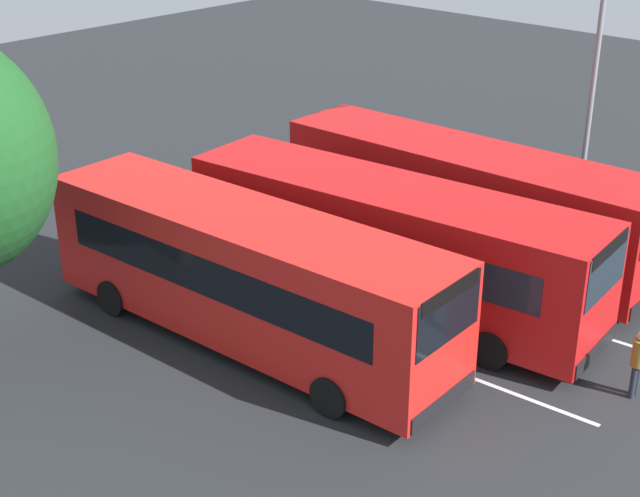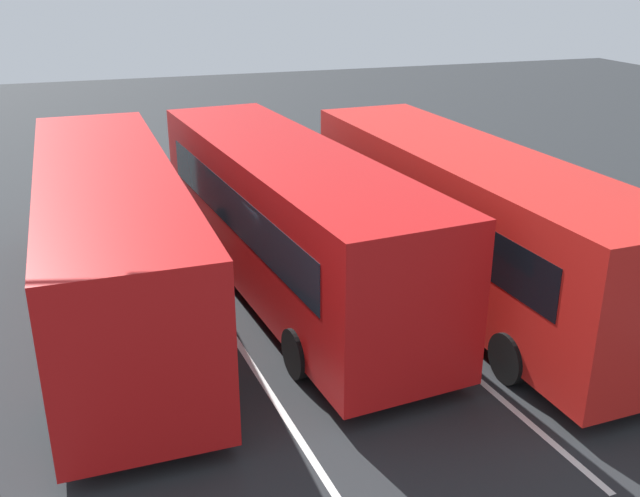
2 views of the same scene
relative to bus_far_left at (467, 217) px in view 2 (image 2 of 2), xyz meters
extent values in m
plane|color=#232628|center=(0.63, 3.60, -1.77)|extent=(70.60, 70.60, 0.00)
cube|color=red|center=(-0.03, 0.00, 0.01)|extent=(11.07, 3.12, 2.90)
cube|color=black|center=(5.40, 0.28, 0.79)|extent=(0.24, 2.25, 1.22)
cube|color=black|center=(-0.10, 1.24, 0.35)|extent=(9.19, 0.56, 0.93)
cube|color=black|center=(0.03, -1.24, 0.35)|extent=(9.19, 0.56, 0.93)
cube|color=black|center=(5.42, 0.29, 1.28)|extent=(0.21, 2.04, 0.32)
cube|color=black|center=(5.43, 0.29, -1.22)|extent=(0.22, 2.35, 0.36)
cylinder|color=black|center=(3.41, 1.40, -1.31)|extent=(0.93, 0.33, 0.92)
cylinder|color=black|center=(3.53, -1.03, -1.31)|extent=(0.93, 0.33, 0.92)
cylinder|color=black|center=(-3.59, 1.03, -1.31)|extent=(0.93, 0.33, 0.92)
cylinder|color=black|center=(-3.47, -1.40, -1.31)|extent=(0.93, 0.33, 0.92)
cube|color=red|center=(1.33, 3.65, 0.01)|extent=(11.16, 3.70, 2.90)
cube|color=#19232D|center=(6.73, 4.23, 0.79)|extent=(0.36, 2.24, 1.22)
cube|color=#19232D|center=(1.19, 4.89, 0.35)|extent=(9.16, 1.06, 0.93)
cube|color=#19232D|center=(1.46, 2.41, 0.35)|extent=(9.16, 1.06, 0.93)
cube|color=black|center=(6.75, 4.23, 1.28)|extent=(0.32, 2.04, 0.32)
cube|color=black|center=(6.76, 4.23, -1.22)|extent=(0.35, 2.34, 0.36)
cylinder|color=black|center=(4.68, 5.23, -1.31)|extent=(0.94, 0.38, 0.92)
cylinder|color=black|center=(4.94, 2.82, -1.31)|extent=(0.94, 0.38, 0.92)
cylinder|color=black|center=(-2.29, 4.49, -1.31)|extent=(0.94, 0.38, 0.92)
cylinder|color=black|center=(-2.03, 2.07, -1.31)|extent=(0.94, 0.38, 0.92)
cube|color=red|center=(1.07, 7.37, 0.01)|extent=(11.01, 2.82, 2.90)
cube|color=#19232D|center=(6.50, 7.50, 0.79)|extent=(0.18, 2.25, 1.22)
cube|color=#19232D|center=(1.04, 8.61, 0.35)|extent=(9.20, 0.31, 0.93)
cube|color=#19232D|center=(1.10, 6.12, 0.35)|extent=(9.20, 0.31, 0.93)
cube|color=black|center=(6.52, 7.50, 1.28)|extent=(0.15, 2.04, 0.32)
cube|color=black|center=(6.53, 7.50, -1.22)|extent=(0.16, 2.35, 0.36)
cylinder|color=black|center=(4.54, 8.67, -1.31)|extent=(0.93, 0.30, 0.92)
cylinder|color=black|center=(4.60, 6.24, -1.31)|extent=(0.93, 0.30, 0.92)
cylinder|color=black|center=(-2.46, 8.49, -1.31)|extent=(0.93, 0.30, 0.92)
cylinder|color=black|center=(-2.40, 6.06, -1.31)|extent=(0.93, 0.30, 0.92)
cylinder|color=#232833|center=(7.88, 3.83, -1.38)|extent=(0.13, 0.13, 0.77)
cylinder|color=#232833|center=(7.89, 3.99, -1.38)|extent=(0.13, 0.13, 0.77)
cylinder|color=olive|center=(7.88, 3.91, -0.69)|extent=(0.34, 0.34, 0.61)
sphere|color=tan|center=(7.88, 3.91, -0.28)|extent=(0.21, 0.21, 0.21)
cube|color=silver|center=(0.63, 1.82, -1.76)|extent=(14.52, 1.31, 0.01)
cube|color=silver|center=(0.63, 5.38, -1.76)|extent=(14.52, 1.31, 0.01)
camera|label=1|loc=(14.35, -13.18, 9.45)|focal=52.24mm
camera|label=2|loc=(-12.99, 7.57, 5.06)|focal=40.43mm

